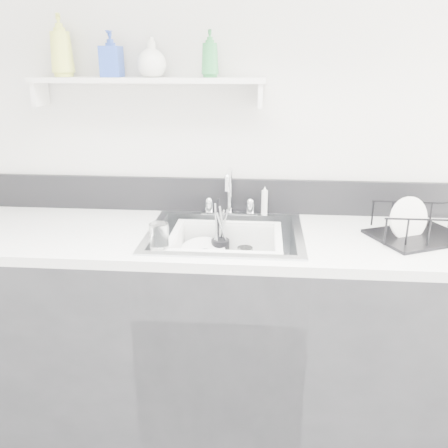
# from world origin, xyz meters

# --- Properties ---
(room_shell) EXTENTS (3.50, 3.00, 2.60)m
(room_shell) POSITION_xyz_m (0.00, 0.39, 1.68)
(room_shell) COLOR silver
(room_shell) RESTS_ON ground
(counter_run) EXTENTS (3.20, 0.62, 0.92)m
(counter_run) POSITION_xyz_m (0.00, 1.19, 0.46)
(counter_run) COLOR #2B2B2F
(counter_run) RESTS_ON ground
(backsplash) EXTENTS (3.20, 0.02, 0.16)m
(backsplash) POSITION_xyz_m (0.00, 1.49, 1.00)
(backsplash) COLOR black
(backsplash) RESTS_ON counter_run
(sink) EXTENTS (0.64, 0.52, 0.20)m
(sink) POSITION_xyz_m (0.00, 1.19, 0.83)
(sink) COLOR silver
(sink) RESTS_ON counter_run
(faucet) EXTENTS (0.26, 0.18, 0.23)m
(faucet) POSITION_xyz_m (0.00, 1.44, 0.98)
(faucet) COLOR silver
(faucet) RESTS_ON counter_run
(side_sprayer) EXTENTS (0.03, 0.03, 0.14)m
(side_sprayer) POSITION_xyz_m (0.16, 1.44, 0.99)
(side_sprayer) COLOR white
(side_sprayer) RESTS_ON counter_run
(wall_shelf) EXTENTS (1.00, 0.16, 0.12)m
(wall_shelf) POSITION_xyz_m (-0.35, 1.42, 1.51)
(wall_shelf) COLOR silver
(wall_shelf) RESTS_ON room_shell
(wash_tub) EXTENTS (0.50, 0.42, 0.18)m
(wash_tub) POSITION_xyz_m (0.01, 1.16, 0.84)
(wash_tub) COLOR white
(wash_tub) RESTS_ON sink
(plate_stack) EXTENTS (0.25, 0.25, 0.10)m
(plate_stack) POSITION_xyz_m (-0.09, 1.19, 0.79)
(plate_stack) COLOR white
(plate_stack) RESTS_ON wash_tub
(utensil_cup) EXTENTS (0.08, 0.08, 0.27)m
(utensil_cup) POSITION_xyz_m (-0.03, 1.26, 0.83)
(utensil_cup) COLOR black
(utensil_cup) RESTS_ON wash_tub
(ladle) EXTENTS (0.25, 0.21, 0.07)m
(ladle) POSITION_xyz_m (-0.03, 1.15, 0.80)
(ladle) COLOR silver
(ladle) RESTS_ON wash_tub
(tumbler_in_tub) EXTENTS (0.09, 0.09, 0.09)m
(tumbler_in_tub) POSITION_xyz_m (0.08, 1.19, 0.81)
(tumbler_in_tub) COLOR white
(tumbler_in_tub) RESTS_ON wash_tub
(tumbler_counter) EXTENTS (0.09, 0.09, 0.10)m
(tumbler_counter) POSITION_xyz_m (-0.24, 1.00, 0.97)
(tumbler_counter) COLOR white
(tumbler_counter) RESTS_ON counter_run
(dish_rack) EXTENTS (0.44, 0.39, 0.12)m
(dish_rack) POSITION_xyz_m (0.78, 1.21, 0.98)
(dish_rack) COLOR black
(dish_rack) RESTS_ON counter_run
(bowl_small) EXTENTS (0.11, 0.11, 0.03)m
(bowl_small) POSITION_xyz_m (0.08, 1.11, 0.78)
(bowl_small) COLOR white
(bowl_small) RESTS_ON wash_tub
(soap_bottle_a) EXTENTS (0.13, 0.13, 0.25)m
(soap_bottle_a) POSITION_xyz_m (-0.71, 1.42, 1.66)
(soap_bottle_a) COLOR #E3ED5F
(soap_bottle_a) RESTS_ON wall_shelf
(soap_bottle_b) EXTENTS (0.09, 0.09, 0.18)m
(soap_bottle_b) POSITION_xyz_m (-0.50, 1.41, 1.62)
(soap_bottle_b) COLOR #2747AC
(soap_bottle_b) RESTS_ON wall_shelf
(soap_bottle_c) EXTENTS (0.13, 0.13, 0.16)m
(soap_bottle_c) POSITION_xyz_m (-0.33, 1.41, 1.61)
(soap_bottle_c) COLOR silver
(soap_bottle_c) RESTS_ON wall_shelf
(soap_bottle_d) EXTENTS (0.08, 0.08, 0.19)m
(soap_bottle_d) POSITION_xyz_m (-0.08, 1.41, 1.62)
(soap_bottle_d) COLOR #2F8743
(soap_bottle_d) RESTS_ON wall_shelf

